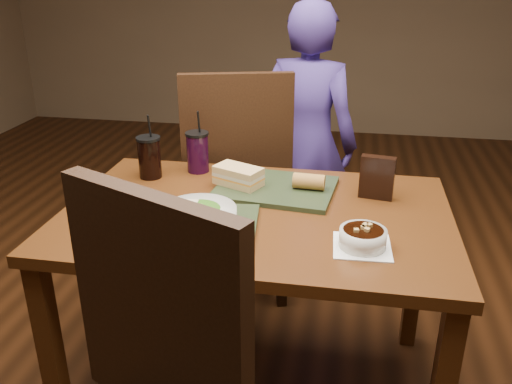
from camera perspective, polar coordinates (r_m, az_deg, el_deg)
ground at (r=2.25m, az=-0.00°, el=-19.58°), size 6.00×6.00×0.00m
dining_table at (r=1.87m, az=-0.00°, el=-4.53°), size 1.30×0.85×0.75m
chair_far at (r=2.50m, az=-1.38°, el=1.80°), size 0.59×0.60×1.11m
diner at (r=2.72m, az=5.42°, el=5.15°), size 0.57×0.44×1.38m
tray_near at (r=1.72m, az=-7.00°, el=-3.58°), size 0.45×0.36×0.02m
tray_far at (r=1.99m, az=2.09°, el=0.40°), size 0.45×0.36×0.02m
salad_bowl at (r=1.66m, az=-6.06°, el=-2.61°), size 0.23×0.23×0.08m
soup_bowl at (r=1.62m, az=11.18°, el=-4.75°), size 0.17×0.17×0.07m
sandwich_near at (r=1.78m, az=-12.35°, el=-1.75°), size 0.13×0.12×0.05m
sandwich_far at (r=1.98m, az=-1.87°, el=1.71°), size 0.20×0.16×0.07m
baguette_near at (r=1.58m, az=-3.57°, el=-4.52°), size 0.11×0.06×0.05m
baguette_far at (r=1.96m, az=5.59°, el=1.11°), size 0.12×0.06×0.06m
cup_cola at (r=2.13m, az=-11.15°, el=3.64°), size 0.09×0.09×0.25m
cup_berry at (r=2.16m, az=-6.16°, el=4.24°), size 0.09×0.09×0.25m
chip_bag at (r=1.94m, az=12.62°, el=1.49°), size 0.12×0.05×0.15m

